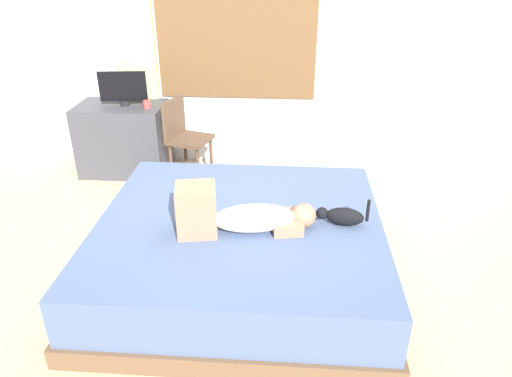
% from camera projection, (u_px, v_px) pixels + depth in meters
% --- Properties ---
extents(ground_plane, '(16.00, 16.00, 0.00)m').
position_uv_depth(ground_plane, '(227.00, 278.00, 3.52)').
color(ground_plane, tan).
extents(back_wall_with_window, '(6.40, 0.14, 2.90)m').
position_uv_depth(back_wall_with_window, '(250.00, 29.00, 4.83)').
color(back_wall_with_window, silver).
rests_on(back_wall_with_window, ground).
extents(bed, '(2.05, 1.95, 0.48)m').
position_uv_depth(bed, '(240.00, 248.00, 3.44)').
color(bed, brown).
rests_on(bed, ground).
extents(person_lying, '(0.94, 0.40, 0.34)m').
position_uv_depth(person_lying, '(239.00, 215.00, 3.16)').
color(person_lying, silver).
rests_on(person_lying, bed).
extents(cat, '(0.36, 0.14, 0.21)m').
position_uv_depth(cat, '(342.00, 216.00, 3.24)').
color(cat, black).
rests_on(cat, bed).
extents(desk, '(0.90, 0.56, 0.74)m').
position_uv_depth(desk, '(124.00, 139.00, 5.05)').
color(desk, '#38383D').
rests_on(desk, ground).
extents(tv_monitor, '(0.48, 0.10, 0.35)m').
position_uv_depth(tv_monitor, '(123.00, 88.00, 4.80)').
color(tv_monitor, black).
rests_on(tv_monitor, desk).
extents(cup, '(0.08, 0.08, 0.08)m').
position_uv_depth(cup, '(147.00, 104.00, 4.77)').
color(cup, '#B23D38').
rests_on(cup, desk).
extents(chair_by_desk, '(0.47, 0.47, 0.86)m').
position_uv_depth(chair_by_desk, '(184.00, 134.00, 4.78)').
color(chair_by_desk, '#4C3828').
rests_on(chair_by_desk, ground).
extents(curtain_left, '(0.44, 0.06, 2.48)m').
position_uv_depth(curtain_left, '(134.00, 51.00, 4.90)').
color(curtain_left, '#ADCC75').
rests_on(curtain_left, ground).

